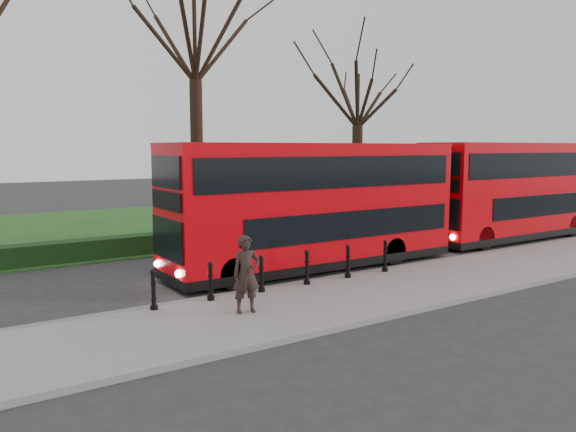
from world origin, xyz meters
TOP-DOWN VIEW (x-y plane):
  - ground at (0.00, 0.00)m, footprint 120.00×120.00m
  - pavement at (0.00, -3.00)m, footprint 60.00×4.00m
  - kerb at (0.00, -1.00)m, footprint 60.00×0.25m
  - grass_verge at (0.00, 15.00)m, footprint 60.00×18.00m
  - hedge at (0.00, 6.80)m, footprint 60.00×0.90m
  - yellow_line_outer at (0.00, -0.70)m, footprint 60.00×0.10m
  - yellow_line_inner at (0.00, -0.50)m, footprint 60.00×0.10m
  - tree_mid at (2.00, 10.00)m, footprint 8.59×8.59m
  - tree_right at (12.00, 10.00)m, footprint 6.38×6.38m
  - bollard_row at (-0.44, -1.35)m, footprint 8.13×0.15m
  - bus_lead at (2.36, 0.91)m, footprint 11.03×2.53m
  - bus_rear at (14.20, 0.95)m, footprint 11.18×2.57m
  - pedestrian at (-2.59, -2.87)m, footprint 0.78×0.59m

SIDE VIEW (x-z plane):
  - ground at x=0.00m, z-range 0.00..0.00m
  - yellow_line_outer at x=0.00m, z-range 0.00..0.01m
  - yellow_line_inner at x=0.00m, z-range 0.00..0.01m
  - grass_verge at x=0.00m, z-range 0.00..0.06m
  - pavement at x=0.00m, z-range 0.00..0.15m
  - kerb at x=0.00m, z-range -0.01..0.15m
  - hedge at x=0.00m, z-range 0.00..0.80m
  - bollard_row at x=-0.44m, z-range 0.15..1.15m
  - pedestrian at x=-2.59m, z-range 0.15..2.10m
  - bus_lead at x=2.36m, z-range 0.02..4.40m
  - bus_rear at x=14.20m, z-range 0.02..4.46m
  - tree_right at x=12.00m, z-range 2.25..12.23m
  - tree_mid at x=2.00m, z-range 3.06..16.48m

